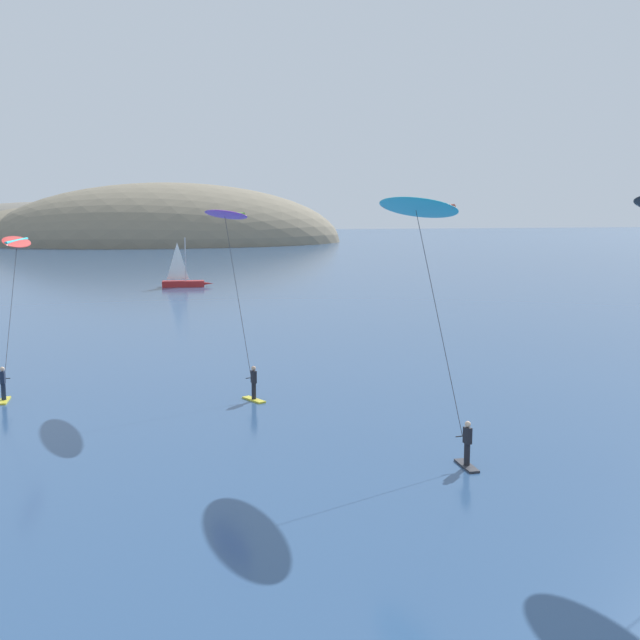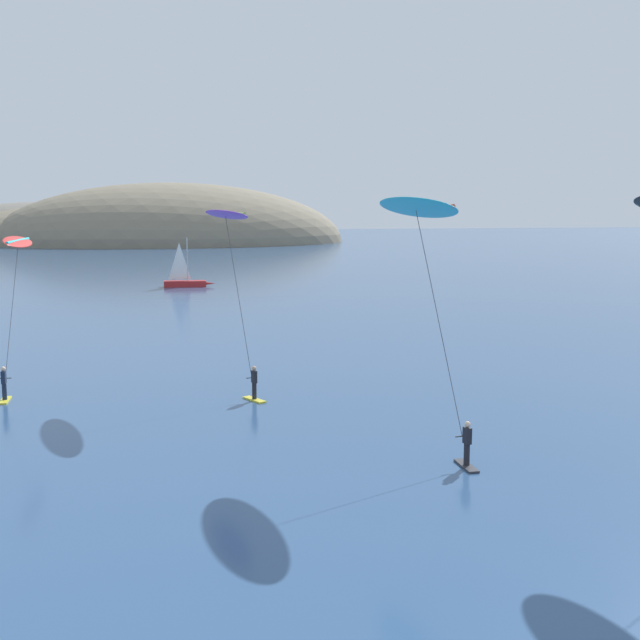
{
  "view_description": "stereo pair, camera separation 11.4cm",
  "coord_description": "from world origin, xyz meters",
  "px_view_note": "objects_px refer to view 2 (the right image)",
  "views": [
    {
      "loc": [
        -4.5,
        -4.29,
        9.45
      ],
      "look_at": [
        2.56,
        26.68,
        4.87
      ],
      "focal_mm": 45.0,
      "sensor_mm": 36.0,
      "label": 1
    },
    {
      "loc": [
        -4.39,
        -4.31,
        9.45
      ],
      "look_at": [
        2.56,
        26.68,
        4.87
      ],
      "focal_mm": 45.0,
      "sensor_mm": 36.0,
      "label": 2
    }
  ],
  "objects_px": {
    "sailboat_far": "(188,281)",
    "kitesurfer_purple": "(228,228)",
    "kitesurfer_cyan": "(419,221)",
    "kitesurfer_red": "(17,254)"
  },
  "relations": [
    {
      "from": "sailboat_far",
      "to": "kitesurfer_cyan",
      "type": "distance_m",
      "value": 64.3
    },
    {
      "from": "kitesurfer_cyan",
      "to": "kitesurfer_purple",
      "type": "relative_size",
      "value": 1.06
    },
    {
      "from": "sailboat_far",
      "to": "kitesurfer_purple",
      "type": "height_order",
      "value": "kitesurfer_purple"
    },
    {
      "from": "sailboat_far",
      "to": "kitesurfer_cyan",
      "type": "bearing_deg",
      "value": -85.05
    },
    {
      "from": "kitesurfer_red",
      "to": "kitesurfer_purple",
      "type": "xyz_separation_m",
      "value": [
        10.81,
        -3.57,
        1.39
      ]
    },
    {
      "from": "sailboat_far",
      "to": "kitesurfer_red",
      "type": "relative_size",
      "value": 0.68
    },
    {
      "from": "kitesurfer_cyan",
      "to": "kitesurfer_red",
      "type": "bearing_deg",
      "value": 139.44
    },
    {
      "from": "kitesurfer_red",
      "to": "kitesurfer_purple",
      "type": "distance_m",
      "value": 11.46
    },
    {
      "from": "kitesurfer_red",
      "to": "kitesurfer_cyan",
      "type": "bearing_deg",
      "value": -40.56
    },
    {
      "from": "sailboat_far",
      "to": "kitesurfer_cyan",
      "type": "xyz_separation_m",
      "value": [
        5.51,
        -63.54,
        8.17
      ]
    }
  ]
}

